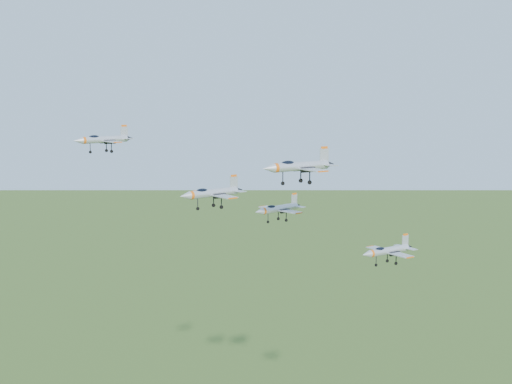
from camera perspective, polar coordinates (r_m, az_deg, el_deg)
jet_lead at (r=127.47m, az=-12.14°, el=4.14°), size 11.32×9.39×3.03m
jet_left_high at (r=125.28m, az=-3.59°, el=-0.07°), size 13.49×11.21×3.60m
jet_right_high at (r=110.60m, az=3.42°, el=2.09°), size 13.45×11.05×3.61m
jet_left_low at (r=132.72m, az=1.77°, el=-1.33°), size 11.83×9.93×3.17m
jet_right_low at (r=123.92m, az=10.46°, el=-4.63°), size 11.64×9.58×3.12m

